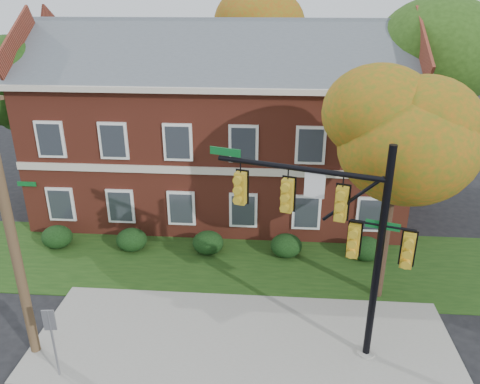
# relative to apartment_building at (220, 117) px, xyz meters

# --- Properties ---
(ground) EXTENTS (120.00, 120.00, 0.00)m
(ground) POSITION_rel_apartment_building_xyz_m (2.00, -11.95, -4.99)
(ground) COLOR black
(ground) RESTS_ON ground
(sidewalk) EXTENTS (14.00, 5.00, 0.08)m
(sidewalk) POSITION_rel_apartment_building_xyz_m (2.00, -10.95, -4.95)
(sidewalk) COLOR gray
(sidewalk) RESTS_ON ground
(grass_strip) EXTENTS (30.00, 6.00, 0.04)m
(grass_strip) POSITION_rel_apartment_building_xyz_m (2.00, -5.95, -4.97)
(grass_strip) COLOR #193811
(grass_strip) RESTS_ON ground
(apartment_building) EXTENTS (18.80, 8.80, 9.74)m
(apartment_building) POSITION_rel_apartment_building_xyz_m (0.00, 0.00, 0.00)
(apartment_building) COLOR maroon
(apartment_building) RESTS_ON ground
(hedge_far_left) EXTENTS (1.40, 1.26, 1.05)m
(hedge_far_left) POSITION_rel_apartment_building_xyz_m (-7.00, -5.25, -4.46)
(hedge_far_left) COLOR black
(hedge_far_left) RESTS_ON ground
(hedge_left) EXTENTS (1.40, 1.26, 1.05)m
(hedge_left) POSITION_rel_apartment_building_xyz_m (-3.50, -5.25, -4.46)
(hedge_left) COLOR black
(hedge_left) RESTS_ON ground
(hedge_center) EXTENTS (1.40, 1.26, 1.05)m
(hedge_center) POSITION_rel_apartment_building_xyz_m (0.00, -5.25, -4.46)
(hedge_center) COLOR black
(hedge_center) RESTS_ON ground
(hedge_right) EXTENTS (1.40, 1.26, 1.05)m
(hedge_right) POSITION_rel_apartment_building_xyz_m (3.50, -5.25, -4.46)
(hedge_right) COLOR black
(hedge_right) RESTS_ON ground
(hedge_far_right) EXTENTS (1.40, 1.26, 1.05)m
(hedge_far_right) POSITION_rel_apartment_building_xyz_m (7.00, -5.25, -4.46)
(hedge_far_right) COLOR black
(hedge_far_right) RESTS_ON ground
(tree_near_right) EXTENTS (4.50, 4.25, 8.58)m
(tree_near_right) POSITION_rel_apartment_building_xyz_m (7.22, -8.09, 1.68)
(tree_near_right) COLOR black
(tree_near_right) RESTS_ON ground
(tree_left_rear) EXTENTS (5.40, 5.10, 8.88)m
(tree_left_rear) POSITION_rel_apartment_building_xyz_m (-9.73, -1.12, 1.69)
(tree_left_rear) COLOR black
(tree_left_rear) RESTS_ON ground
(tree_right_rear) EXTENTS (6.30, 5.95, 10.62)m
(tree_right_rear) POSITION_rel_apartment_building_xyz_m (11.31, 0.86, 3.13)
(tree_right_rear) COLOR black
(tree_right_rear) RESTS_ON ground
(tree_far_rear) EXTENTS (6.84, 6.46, 11.52)m
(tree_far_rear) POSITION_rel_apartment_building_xyz_m (1.34, 7.84, 3.86)
(tree_far_rear) COLOR black
(tree_far_rear) RESTS_ON ground
(traffic_signal) EXTENTS (6.14, 2.11, 7.13)m
(traffic_signal) POSITION_rel_apartment_building_xyz_m (4.78, -10.97, -0.56)
(traffic_signal) COLOR gray
(traffic_signal) RESTS_ON ground
(utility_pole) EXTENTS (1.38, 0.51, 9.09)m
(utility_pole) POSITION_rel_apartment_building_xyz_m (-4.74, -11.99, -0.37)
(utility_pole) COLOR brown
(utility_pole) RESTS_ON ground
(sign_post) EXTENTS (0.36, 0.09, 2.47)m
(sign_post) POSITION_rel_apartment_building_xyz_m (-3.50, -12.98, -3.31)
(sign_post) COLOR slate
(sign_post) RESTS_ON ground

